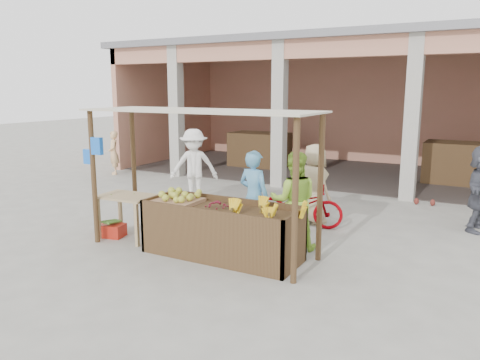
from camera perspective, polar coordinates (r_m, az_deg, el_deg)
The scene contains 18 objects.
ground at distance 8.09m, azimuth -5.29°, elevation -8.62°, with size 60.00×60.00×0.00m, color gray.
market_building at distance 15.81m, azimuth 13.34°, elevation 10.69°, with size 14.40×6.40×4.20m.
fruit_stall at distance 7.71m, azimuth -2.23°, elevation -6.45°, with size 2.60×0.95×0.80m, color #503920.
stall_awning at distance 7.71m, azimuth -5.39°, elevation 5.50°, with size 4.09×1.35×2.39m.
banana_heap at distance 7.18m, azimuth 2.99°, elevation -3.65°, with size 1.06×0.58×0.19m, color yellow, non-canonical shape.
melon_tray at distance 8.07m, azimuth -7.80°, elevation -2.08°, with size 0.79×0.69×0.21m.
berry_heap at distance 7.62m, azimuth -2.78°, elevation -2.99°, with size 0.44×0.36×0.14m, color maroon.
side_table at distance 8.78m, azimuth -13.57°, elevation -2.70°, with size 1.03×0.71×0.81m.
papaya_pile at distance 8.73m, azimuth -13.65°, elevation -1.11°, with size 0.78×0.44×0.22m, color #48822A, non-canonical shape.
red_crate at distance 9.10m, azimuth -15.37°, elevation -5.94°, with size 0.46×0.33×0.24m, color #AC2012.
plantain_bundle at distance 9.06m, azimuth -15.42°, elevation -4.99°, with size 0.37×0.26×0.07m, color #548F34, non-canonical shape.
produce_sacks at distance 11.89m, azimuth 21.64°, elevation -1.44°, with size 0.80×0.50×0.61m.
vendor_blue at distance 8.28m, azimuth 1.71°, elevation -1.70°, with size 0.67×0.49×1.78m, color #5AA4D8.
vendor_green at distance 8.00m, azimuth 6.57°, elevation -2.22°, with size 0.86×0.50×1.78m, color #97C83B.
motorcycle at distance 9.38m, azimuth 7.29°, elevation -2.93°, with size 1.78×0.61×0.93m, color #8D0108.
shopper_a at distance 11.31m, azimuth -5.64°, elevation 2.07°, with size 1.24×0.62×1.92m, color white.
shopper_c at distance 9.63m, azimuth 9.05°, elevation 0.05°, with size 0.87×0.57×1.80m, color tan.
shopper_e at distance 15.57m, azimuth -15.16°, elevation 3.31°, with size 0.54×0.41×1.45m, color #F2BC7F.
Camera 1 is at (4.28, -6.31, 2.72)m, focal length 35.00 mm.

